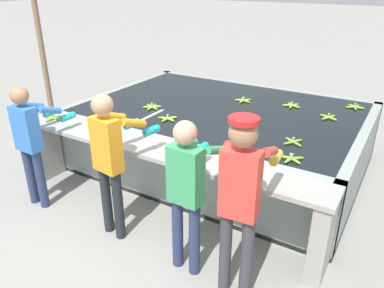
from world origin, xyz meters
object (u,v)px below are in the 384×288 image
Objects in this scene: worker_1 at (110,154)px; banana_bunch_floating_3 at (168,118)px; worker_0 at (30,137)px; banana_bunch_ledge_0 at (53,118)px; worker_2 at (188,185)px; banana_bunch_floating_5 at (293,142)px; worker_3 at (241,193)px; banana_bunch_floating_7 at (152,107)px; banana_bunch_floating_1 at (355,107)px; banana_bunch_floating_6 at (292,105)px; banana_bunch_floating_4 at (292,158)px; support_post_left at (42,50)px; banana_bunch_floating_0 at (328,117)px; knife_0 at (171,149)px; banana_bunch_floating_2 at (243,100)px.

worker_1 reaches higher than banana_bunch_floating_3.
banana_bunch_ledge_0 is at bearing 115.86° from worker_0.
worker_2 reaches higher than banana_bunch_floating_5.
banana_bunch_floating_7 is (-2.21, 1.73, -0.13)m from worker_3.
worker_1 is 1.04× the size of worker_2.
banana_bunch_floating_1 is 0.92m from banana_bunch_floating_6.
worker_3 is 6.29× the size of banana_bunch_floating_4.
banana_bunch_floating_0 is at bearing 13.63° from support_post_left.
support_post_left is (-4.41, -1.07, 0.67)m from banana_bunch_floating_0.
banana_bunch_floating_6 is 2.32m from knife_0.
banana_bunch_floating_3 is at bearing -30.76° from banana_bunch_floating_7.
banana_bunch_floating_2 is 1.39m from banana_bunch_floating_3.
worker_3 is 6.83× the size of banana_bunch_floating_5.
banana_bunch_floating_5 is at bearing -45.31° from banana_bunch_floating_2.
banana_bunch_floating_7 is (-0.48, 0.29, -0.00)m from banana_bunch_floating_3.
banana_bunch_floating_5 is 0.90× the size of banana_bunch_ledge_0.
banana_bunch_floating_0 is 0.88× the size of knife_0.
banana_bunch_floating_1 is at bearing 77.30° from banana_bunch_floating_5.
support_post_left is (-2.54, 0.11, 0.67)m from banana_bunch_floating_3.
banana_bunch_floating_2 and banana_bunch_floating_4 have the same top height.
banana_bunch_floating_1 is 1.64m from banana_bunch_floating_2.
banana_bunch_ledge_0 is (-1.53, 0.54, -0.06)m from worker_1.
worker_3 is 2.26m from banana_bunch_floating_3.
worker_0 is at bearing -159.96° from banana_bunch_floating_4.
banana_bunch_floating_0 is at bearing 32.19° from banana_bunch_floating_3.
worker_0 is at bearing -134.43° from banana_bunch_floating_1.
banana_bunch_floating_2 is at bearing 103.32° from worker_2.
banana_bunch_floating_3 is at bearing 130.29° from worker_2.
banana_bunch_floating_0 is 0.64m from banana_bunch_floating_6.
banana_bunch_floating_2 and banana_bunch_floating_6 have the same top height.
banana_bunch_floating_2 is (0.36, 2.62, -0.06)m from worker_1.
worker_0 is at bearing -109.20° from banana_bunch_floating_7.
banana_bunch_floating_1 is 1.00× the size of banana_bunch_floating_2.
worker_2 is 4.07m from support_post_left.
support_post_left is (-2.74, 1.45, 0.60)m from worker_1.
banana_bunch_floating_6 is (-0.43, 1.31, -0.00)m from banana_bunch_floating_5.
worker_3 reaches higher than worker_2.
banana_bunch_floating_6 is 4.09m from support_post_left.
banana_bunch_floating_4 is 3.20m from banana_bunch_ledge_0.
worker_2 reaches higher than knife_0.
banana_bunch_floating_3 and banana_bunch_floating_6 have the same top height.
knife_0 is (-1.51, -2.63, -0.01)m from banana_bunch_floating_1.
banana_bunch_floating_3 is 1.71m from banana_bunch_floating_5.
worker_2 reaches higher than banana_bunch_floating_6.
banana_bunch_floating_0 is at bearing 75.13° from worker_2.
banana_bunch_floating_5 is at bearing 16.76° from banana_bunch_ledge_0.
banana_bunch_floating_2 is at bearing 175.65° from banana_bunch_floating_0.
worker_1 is 5.89× the size of banana_bunch_floating_7.
banana_bunch_floating_0 is 1.05× the size of banana_bunch_floating_5.
worker_3 is 2.81m from banana_bunch_floating_7.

